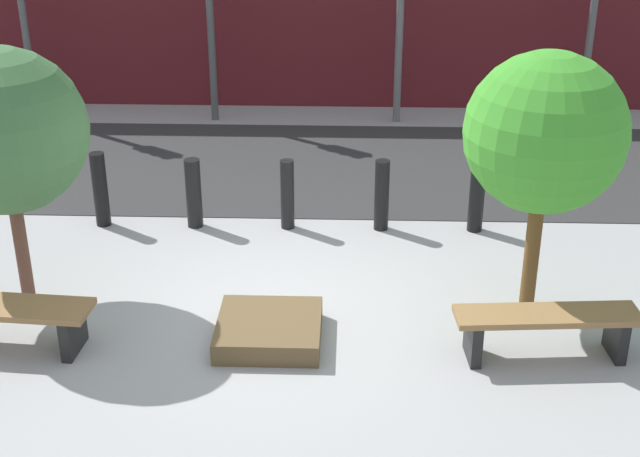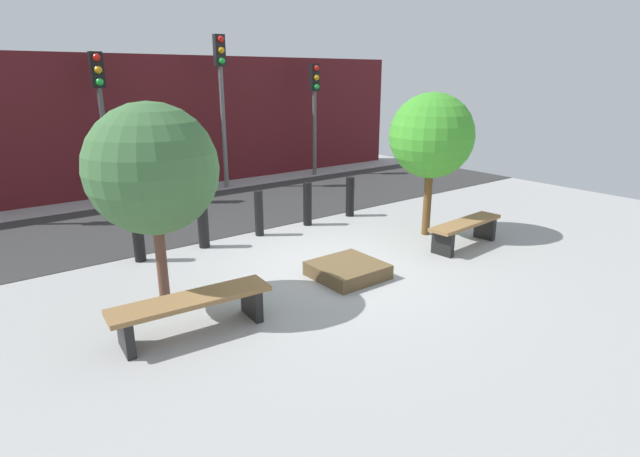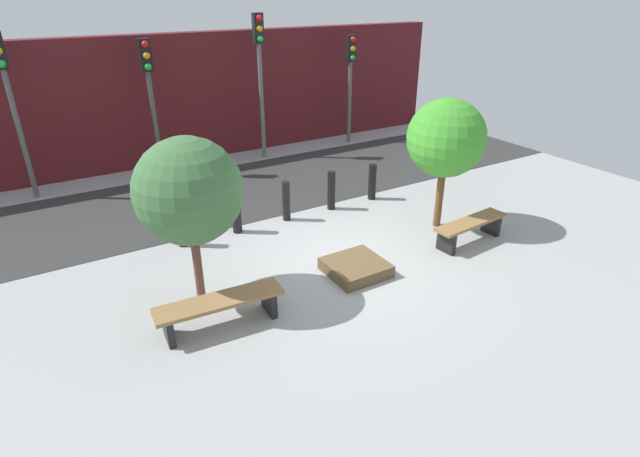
{
  "view_description": "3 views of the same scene",
  "coord_description": "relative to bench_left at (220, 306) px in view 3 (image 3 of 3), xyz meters",
  "views": [
    {
      "loc": [
        0.76,
        -7.88,
        4.61
      ],
      "look_at": [
        0.47,
        0.06,
        0.95
      ],
      "focal_mm": 50.0,
      "sensor_mm": 36.0,
      "label": 1
    },
    {
      "loc": [
        -4.67,
        -5.89,
        2.97
      ],
      "look_at": [
        -0.19,
        -0.03,
        0.7
      ],
      "focal_mm": 28.0,
      "sensor_mm": 36.0,
      "label": 2
    },
    {
      "loc": [
        -4.52,
        -6.7,
        4.62
      ],
      "look_at": [
        -0.53,
        -0.13,
        0.86
      ],
      "focal_mm": 28.0,
      "sensor_mm": 36.0,
      "label": 3
    }
  ],
  "objects": [
    {
      "name": "traffic_light_east",
      "position": [
        7.17,
        7.12,
        1.95
      ],
      "size": [
        0.28,
        0.27,
        3.3
      ],
      "color": "#525252",
      "rests_on": "ground"
    },
    {
      "name": "road_strip",
      "position": [
        2.61,
        4.96,
        -0.33
      ],
      "size": [
        18.0,
        3.76,
        0.01
      ],
      "primitive_type": "cube",
      "color": "#303030",
      "rests_on": "ground"
    },
    {
      "name": "bollard_left",
      "position": [
        1.45,
        2.83,
        0.1
      ],
      "size": [
        0.19,
        0.19,
        0.88
      ],
      "primitive_type": "cylinder",
      "color": "black",
      "rests_on": "ground"
    },
    {
      "name": "bollard_center",
      "position": [
        2.61,
        2.83,
        0.1
      ],
      "size": [
        0.17,
        0.17,
        0.88
      ],
      "primitive_type": "cylinder",
      "color": "black",
      "rests_on": "ground"
    },
    {
      "name": "tree_behind_left_bench",
      "position": [
        0.0,
        0.91,
        1.52
      ],
      "size": [
        1.64,
        1.64,
        2.68
      ],
      "color": "brown",
      "rests_on": "ground"
    },
    {
      "name": "tree_behind_right_bench",
      "position": [
        5.21,
        0.91,
        1.56
      ],
      "size": [
        1.56,
        1.56,
        2.69
      ],
      "color": "brown",
      "rests_on": "ground"
    },
    {
      "name": "ground_plane",
      "position": [
        2.61,
        0.69,
        -0.34
      ],
      "size": [
        18.0,
        18.0,
        0.0
      ],
      "primitive_type": "plane",
      "color": "#9D9D9D"
    },
    {
      "name": "bollard_right",
      "position": [
        3.76,
        2.83,
        0.11
      ],
      "size": [
        0.18,
        0.18,
        0.89
      ],
      "primitive_type": "cylinder",
      "color": "black",
      "rests_on": "ground"
    },
    {
      "name": "bench_left",
      "position": [
        0.0,
        0.0,
        0.0
      ],
      "size": [
        1.94,
        0.6,
        0.46
      ],
      "rotation": [
        0.0,
        0.0,
        -0.08
      ],
      "color": "black",
      "rests_on": "ground"
    },
    {
      "name": "bollard_far_left",
      "position": [
        0.3,
        2.83,
        0.13
      ],
      "size": [
        0.18,
        0.18,
        0.94
      ],
      "primitive_type": "cylinder",
      "color": "black",
      "rests_on": "ground"
    },
    {
      "name": "traffic_light_west",
      "position": [
        -1.96,
        7.12,
        2.25
      ],
      "size": [
        0.28,
        0.27,
        3.76
      ],
      "color": "#505050",
      "rests_on": "ground"
    },
    {
      "name": "bollard_far_right",
      "position": [
        4.91,
        2.83,
        0.09
      ],
      "size": [
        0.18,
        0.18,
        0.86
      ],
      "primitive_type": "cylinder",
      "color": "black",
      "rests_on": "ground"
    },
    {
      "name": "planter_bed",
      "position": [
        2.61,
        0.2,
        -0.23
      ],
      "size": [
        1.0,
        0.98,
        0.22
      ],
      "primitive_type": "cube",
      "color": "brown",
      "rests_on": "ground"
    },
    {
      "name": "bench_right",
      "position": [
        5.21,
        0.0,
        -0.0
      ],
      "size": [
        1.74,
        0.53,
        0.47
      ],
      "rotation": [
        0.0,
        0.0,
        0.08
      ],
      "color": "black",
      "rests_on": "ground"
    },
    {
      "name": "traffic_light_mid_west",
      "position": [
        1.08,
        7.12,
        2.07
      ],
      "size": [
        0.28,
        0.27,
        3.48
      ],
      "color": "#484848",
      "rests_on": "ground"
    },
    {
      "name": "traffic_light_mid_east",
      "position": [
        4.13,
        7.12,
        2.39
      ],
      "size": [
        0.28,
        0.27,
        3.97
      ],
      "color": "#5F5F5F",
      "rests_on": "ground"
    },
    {
      "name": "building_facade",
      "position": [
        2.61,
        8.19,
        1.41
      ],
      "size": [
        16.2,
        0.5,
        3.49
      ],
      "primitive_type": "cube",
      "color": "#511419",
      "rests_on": "ground"
    }
  ]
}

